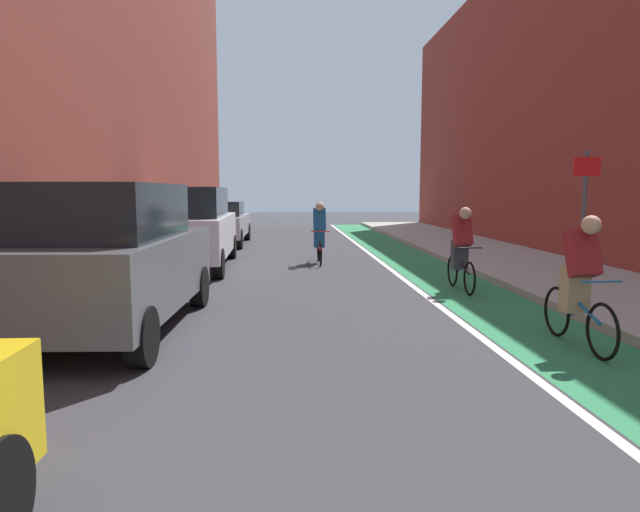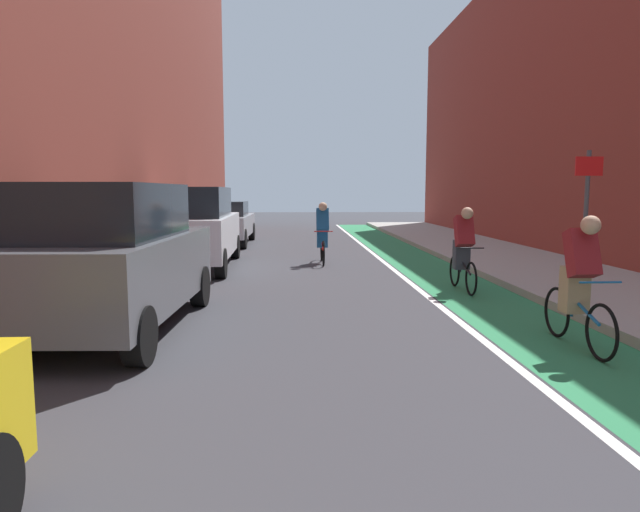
{
  "view_description": "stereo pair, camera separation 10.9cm",
  "coord_description": "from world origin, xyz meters",
  "px_view_note": "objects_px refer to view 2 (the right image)",
  "views": [
    {
      "loc": [
        -0.38,
        2.2,
        1.88
      ],
      "look_at": [
        0.12,
        10.53,
        0.9
      ],
      "focal_mm": 31.1,
      "sensor_mm": 36.0,
      "label": 1
    },
    {
      "loc": [
        -0.27,
        2.19,
        1.88
      ],
      "look_at": [
        0.12,
        10.53,
        0.9
      ],
      "focal_mm": 31.1,
      "sensor_mm": 36.0,
      "label": 2
    }
  ],
  "objects_px": {
    "parked_sedan_silver": "(224,222)",
    "cyclist_mid": "(579,282)",
    "parked_suv_white": "(193,227)",
    "cyclist_far": "(322,233)",
    "parked_suv_gray": "(107,256)",
    "cyclist_trailing": "(463,249)",
    "street_sign_post": "(586,211)"
  },
  "relations": [
    {
      "from": "parked_sedan_silver",
      "to": "cyclist_mid",
      "type": "xyz_separation_m",
      "value": [
        5.89,
        -13.45,
        0.02
      ]
    },
    {
      "from": "parked_suv_white",
      "to": "cyclist_far",
      "type": "height_order",
      "value": "parked_suv_white"
    },
    {
      "from": "parked_suv_gray",
      "to": "parked_sedan_silver",
      "type": "xyz_separation_m",
      "value": [
        0.0,
        12.38,
        -0.23
      ]
    },
    {
      "from": "cyclist_mid",
      "to": "cyclist_far",
      "type": "relative_size",
      "value": 1.0
    },
    {
      "from": "cyclist_mid",
      "to": "cyclist_trailing",
      "type": "distance_m",
      "value": 3.89
    },
    {
      "from": "parked_suv_gray",
      "to": "street_sign_post",
      "type": "distance_m",
      "value": 7.28
    },
    {
      "from": "parked_suv_gray",
      "to": "street_sign_post",
      "type": "bearing_deg",
      "value": 9.52
    },
    {
      "from": "cyclist_far",
      "to": "street_sign_post",
      "type": "xyz_separation_m",
      "value": [
        3.92,
        -5.78,
        0.76
      ]
    },
    {
      "from": "cyclist_far",
      "to": "street_sign_post",
      "type": "bearing_deg",
      "value": -55.84
    },
    {
      "from": "parked_sedan_silver",
      "to": "parked_suv_white",
      "type": "bearing_deg",
      "value": -89.98
    },
    {
      "from": "cyclist_trailing",
      "to": "parked_suv_gray",
      "type": "bearing_deg",
      "value": -153.67
    },
    {
      "from": "parked_suv_gray",
      "to": "parked_sedan_silver",
      "type": "bearing_deg",
      "value": 89.99
    },
    {
      "from": "cyclist_mid",
      "to": "parked_suv_gray",
      "type": "bearing_deg",
      "value": 169.67
    },
    {
      "from": "cyclist_mid",
      "to": "street_sign_post",
      "type": "distance_m",
      "value": 2.71
    },
    {
      "from": "cyclist_far",
      "to": "parked_suv_white",
      "type": "bearing_deg",
      "value": -167.43
    },
    {
      "from": "parked_sedan_silver",
      "to": "cyclist_trailing",
      "type": "bearing_deg",
      "value": -59.28
    },
    {
      "from": "parked_suv_gray",
      "to": "cyclist_trailing",
      "type": "relative_size",
      "value": 2.59
    },
    {
      "from": "parked_suv_gray",
      "to": "cyclist_mid",
      "type": "xyz_separation_m",
      "value": [
        5.9,
        -1.07,
        -0.21
      ]
    },
    {
      "from": "cyclist_trailing",
      "to": "parked_suv_white",
      "type": "bearing_deg",
      "value": 148.77
    },
    {
      "from": "street_sign_post",
      "to": "cyclist_trailing",
      "type": "bearing_deg",
      "value": 132.39
    },
    {
      "from": "parked_sedan_silver",
      "to": "cyclist_far",
      "type": "relative_size",
      "value": 2.66
    },
    {
      "from": "parked_suv_gray",
      "to": "parked_suv_white",
      "type": "bearing_deg",
      "value": 89.97
    },
    {
      "from": "cyclist_trailing",
      "to": "street_sign_post",
      "type": "bearing_deg",
      "value": -47.61
    },
    {
      "from": "parked_suv_gray",
      "to": "cyclist_trailing",
      "type": "xyz_separation_m",
      "value": [
        5.69,
        2.81,
        -0.21
      ]
    },
    {
      "from": "parked_suv_white",
      "to": "cyclist_far",
      "type": "distance_m",
      "value": 3.32
    },
    {
      "from": "parked_suv_white",
      "to": "cyclist_mid",
      "type": "relative_size",
      "value": 2.84
    },
    {
      "from": "street_sign_post",
      "to": "cyclist_mid",
      "type": "bearing_deg",
      "value": -119.02
    },
    {
      "from": "street_sign_post",
      "to": "parked_suv_white",
      "type": "bearing_deg",
      "value": 144.74
    },
    {
      "from": "parked_sedan_silver",
      "to": "cyclist_trailing",
      "type": "distance_m",
      "value": 11.13
    },
    {
      "from": "parked_suv_white",
      "to": "parked_sedan_silver",
      "type": "relative_size",
      "value": 1.07
    },
    {
      "from": "cyclist_trailing",
      "to": "cyclist_far",
      "type": "bearing_deg",
      "value": 120.46
    },
    {
      "from": "cyclist_trailing",
      "to": "cyclist_mid",
      "type": "bearing_deg",
      "value": -86.91
    }
  ]
}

